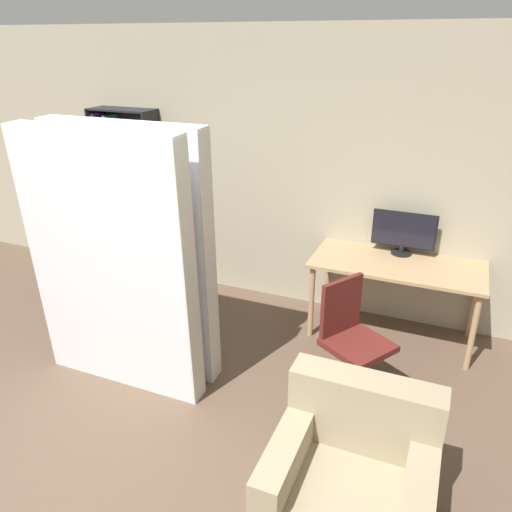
# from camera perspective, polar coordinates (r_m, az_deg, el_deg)

# --- Properties ---
(ground_plane) EXTENTS (16.00, 16.00, 0.00)m
(ground_plane) POSITION_cam_1_polar(r_m,az_deg,el_deg) (3.47, -19.06, -25.61)
(ground_plane) COLOR brown
(wall_back) EXTENTS (8.00, 0.06, 2.70)m
(wall_back) POSITION_cam_1_polar(r_m,az_deg,el_deg) (5.03, 1.54, 9.65)
(wall_back) COLOR tan
(wall_back) RESTS_ON ground
(desk) EXTENTS (1.49, 0.69, 0.74)m
(desk) POSITION_cam_1_polar(r_m,az_deg,el_deg) (4.61, 15.74, -1.76)
(desk) COLOR tan
(desk) RESTS_ON ground
(monitor) EXTENTS (0.57, 0.19, 0.40)m
(monitor) POSITION_cam_1_polar(r_m,az_deg,el_deg) (4.71, 16.53, 2.67)
(monitor) COLOR black
(monitor) RESTS_ON desk
(office_chair) EXTENTS (0.61, 0.61, 0.91)m
(office_chair) POSITION_cam_1_polar(r_m,az_deg,el_deg) (3.97, 10.90, -10.46)
(office_chair) COLOR #4C4C51
(office_chair) RESTS_ON ground
(bookshelf) EXTENTS (0.71, 0.30, 1.90)m
(bookshelf) POSITION_cam_1_polar(r_m,az_deg,el_deg) (5.81, -14.57, 6.39)
(bookshelf) COLOR black
(bookshelf) RESTS_ON ground
(mattress_near) EXTENTS (1.36, 0.25, 2.03)m
(mattress_near) POSITION_cam_1_polar(r_m,az_deg,el_deg) (3.82, -16.21, -1.23)
(mattress_near) COLOR silver
(mattress_near) RESTS_ON ground
(mattress_far) EXTENTS (1.36, 0.23, 2.03)m
(mattress_far) POSITION_cam_1_polar(r_m,az_deg,el_deg) (4.02, -13.71, 0.35)
(mattress_far) COLOR silver
(mattress_far) RESTS_ON ground
(armchair) EXTENTS (0.85, 0.80, 0.85)m
(armchair) POSITION_cam_1_polar(r_m,az_deg,el_deg) (3.04, 10.80, -24.22)
(armchair) COLOR gray
(armchair) RESTS_ON ground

